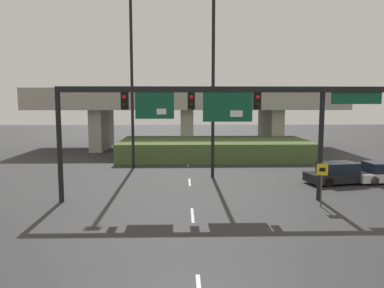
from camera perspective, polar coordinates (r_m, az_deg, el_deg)
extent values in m
cube|color=silver|center=(18.85, 0.07, -10.77)|extent=(0.14, 2.40, 0.01)
cube|color=silver|center=(26.20, -0.37, -5.82)|extent=(0.14, 2.40, 0.01)
cube|color=silver|center=(33.65, -0.61, -3.05)|extent=(0.14, 2.40, 0.01)
cube|color=silver|center=(41.16, -0.77, -1.29)|extent=(0.14, 2.40, 0.01)
cylinder|color=black|center=(21.88, -19.55, -0.15)|extent=(0.28, 0.28, 6.41)
cylinder|color=black|center=(22.20, 19.03, -0.04)|extent=(0.28, 0.28, 6.41)
cube|color=black|center=(20.78, 4.63, 8.29)|extent=(17.97, 0.32, 0.32)
cube|color=black|center=(20.90, -10.22, 6.45)|extent=(0.40, 0.28, 0.95)
sphere|color=red|center=(20.73, -10.30, 7.04)|extent=(0.22, 0.22, 0.22)
sphere|color=black|center=(20.73, -10.28, 5.86)|extent=(0.22, 0.22, 0.22)
cube|color=black|center=(20.66, -0.12, 6.56)|extent=(0.40, 0.28, 0.95)
sphere|color=red|center=(20.49, -0.11, 7.16)|extent=(0.22, 0.22, 0.22)
sphere|color=black|center=(20.49, -0.11, 5.96)|extent=(0.22, 0.22, 0.22)
cube|color=black|center=(21.07, 9.89, 6.46)|extent=(0.40, 0.28, 0.95)
sphere|color=red|center=(20.90, 10.00, 7.05)|extent=(0.22, 0.22, 0.22)
sphere|color=black|center=(20.90, 9.98, 5.87)|extent=(0.22, 0.22, 0.22)
cube|color=#0F4C33|center=(20.62, -5.72, 5.84)|extent=(2.11, 0.08, 1.44)
cube|color=white|center=(20.55, -4.68, 4.95)|extent=(0.53, 0.03, 0.32)
cube|color=#0F4C33|center=(20.71, 5.46, 5.62)|extent=(2.72, 0.08, 1.60)
cube|color=white|center=(20.73, 6.78, 4.61)|extent=(0.68, 0.03, 0.35)
cube|color=#0F4C33|center=(22.74, 23.78, 6.40)|extent=(2.81, 0.07, 0.64)
cylinder|color=#4C4C4C|center=(21.15, 19.12, -5.90)|extent=(0.08, 0.08, 2.37)
cube|color=yellow|center=(20.95, 19.25, -3.70)|extent=(0.60, 0.03, 0.60)
cube|color=black|center=(20.93, 19.27, -3.70)|extent=(0.33, 0.01, 0.21)
cylinder|color=black|center=(27.44, 3.23, 9.05)|extent=(0.24, 0.24, 13.63)
cylinder|color=black|center=(31.66, -9.19, 12.03)|extent=(0.24, 0.24, 17.37)
cube|color=#A39E93|center=(44.52, -0.83, 6.26)|extent=(35.42, 9.53, 1.46)
cube|color=#A39E93|center=(39.97, -0.77, 7.92)|extent=(35.42, 0.40, 0.90)
cube|color=#A39E93|center=(45.65, -13.54, 2.24)|extent=(1.40, 7.62, 4.67)
cube|color=#A39E93|center=(44.64, -0.83, 2.33)|extent=(1.40, 7.62, 4.67)
cube|color=#A39E93|center=(45.86, 11.82, 2.30)|extent=(1.40, 7.62, 4.67)
cube|color=#4C6033|center=(37.31, 3.40, -0.73)|extent=(18.43, 8.48, 1.79)
cube|color=black|center=(27.68, 21.61, -4.65)|extent=(4.92, 2.79, 0.60)
cube|color=black|center=(27.46, 21.35, -3.35)|extent=(2.71, 2.14, 0.70)
cylinder|color=black|center=(29.18, 22.99, -4.43)|extent=(0.67, 0.35, 0.64)
cylinder|color=black|center=(27.92, 24.98, -5.00)|extent=(0.67, 0.35, 0.64)
cylinder|color=black|center=(27.58, 18.17, -4.85)|extent=(0.67, 0.35, 0.64)
cylinder|color=black|center=(26.24, 20.04, -5.49)|extent=(0.67, 0.35, 0.64)
cube|color=black|center=(29.09, 27.07, -3.14)|extent=(2.48, 1.93, 0.68)
cylinder|color=black|center=(29.21, 24.17, -4.48)|extent=(0.66, 0.30, 0.64)
cylinder|color=black|center=(27.89, 25.97, -5.06)|extent=(0.66, 0.30, 0.64)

